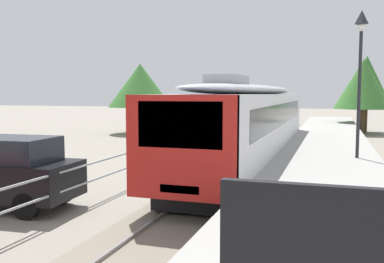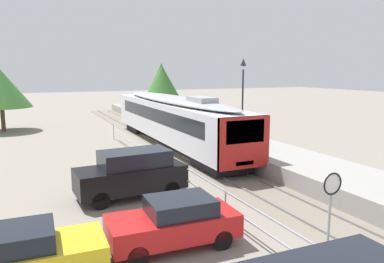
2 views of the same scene
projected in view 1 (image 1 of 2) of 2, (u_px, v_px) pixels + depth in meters
The scene contains 10 objects.
ground_plane at pixel (160, 176), 17.03m from camera, with size 160.00×160.00×0.00m, color gray.
track_rails at pixel (234, 180), 16.09m from camera, with size 3.20×60.00×0.14m.
commuter_train at pixel (252, 119), 19.19m from camera, with size 2.82×19.26×3.74m.
station_platform at pixel (325, 174), 15.04m from camera, with size 3.90×60.00×0.90m, color #999691.
platform_lamp_mid_platform at pixel (360, 56), 15.47m from camera, with size 0.34×0.34×5.35m.
platform_notice_board at pixel (312, 263), 2.73m from camera, with size 1.20×0.08×1.80m.
parked_suv_black at pixel (0, 171), 12.22m from camera, with size 4.70×2.17×2.04m.
tree_behind_carpark at pixel (366, 81), 35.42m from camera, with size 4.00×4.00×6.37m.
tree_behind_station_far at pixel (363, 84), 34.45m from camera, with size 4.52×4.52×6.05m.
tree_distant_left at pixel (140, 86), 34.80m from camera, with size 5.26×5.26×5.68m.
Camera 1 is at (3.45, 6.43, 3.27)m, focal length 40.07 mm.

